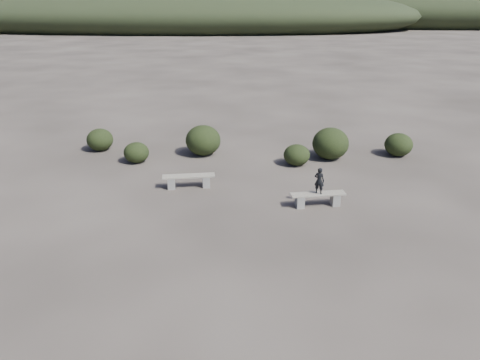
{
  "coord_description": "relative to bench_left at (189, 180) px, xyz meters",
  "views": [
    {
      "loc": [
        1.36,
        -11.06,
        6.95
      ],
      "look_at": [
        0.23,
        3.5,
        1.1
      ],
      "focal_mm": 35.0,
      "sensor_mm": 36.0,
      "label": 1
    }
  ],
  "objects": [
    {
      "name": "bench_left",
      "position": [
        0.0,
        0.0,
        0.0
      ],
      "size": [
        2.03,
        0.8,
        0.5
      ],
      "rotation": [
        0.0,
        0.0,
        0.2
      ],
      "color": "slate",
      "rests_on": "ground"
    },
    {
      "name": "seated_person",
      "position": [
        4.81,
        -1.31,
        0.65
      ],
      "size": [
        0.4,
        0.32,
        0.95
      ],
      "primitive_type": "imported",
      "rotation": [
        0.0,
        0.0,
        2.82
      ],
      "color": "black",
      "rests_on": "bench_right"
    },
    {
      "name": "shrub_f",
      "position": [
        -5.0,
        4.22,
        0.22
      ],
      "size": [
        1.23,
        1.23,
        1.04
      ],
      "primitive_type": "ellipsoid",
      "color": "black",
      "rests_on": "ground"
    },
    {
      "name": "bench_right",
      "position": [
        4.79,
        -1.31,
        -0.01
      ],
      "size": [
        1.96,
        0.81,
        0.48
      ],
      "rotation": [
        0.0,
        0.0,
        0.22
      ],
      "color": "slate",
      "rests_on": "ground"
    },
    {
      "name": "shrub_a",
      "position": [
        -2.81,
        2.68,
        0.15
      ],
      "size": [
        1.1,
        1.1,
        0.9
      ],
      "primitive_type": "ellipsoid",
      "color": "black",
      "rests_on": "ground"
    },
    {
      "name": "shrub_d",
      "position": [
        5.73,
        3.85,
        0.41
      ],
      "size": [
        1.62,
        1.62,
        1.42
      ],
      "primitive_type": "ellipsoid",
      "color": "black",
      "rests_on": "ground"
    },
    {
      "name": "shrub_b",
      "position": [
        -0.03,
        3.95,
        0.39
      ],
      "size": [
        1.61,
        1.61,
        1.38
      ],
      "primitive_type": "ellipsoid",
      "color": "black",
      "rests_on": "ground"
    },
    {
      "name": "shrub_e",
      "position": [
        8.88,
        4.5,
        0.22
      ],
      "size": [
        1.26,
        1.26,
        1.05
      ],
      "primitive_type": "ellipsoid",
      "color": "black",
      "rests_on": "ground"
    },
    {
      "name": "ground",
      "position": [
        1.88,
        -5.32,
        -0.3
      ],
      "size": [
        1200.0,
        1200.0,
        0.0
      ],
      "primitive_type": "plane",
      "color": "#302A25",
      "rests_on": "ground"
    },
    {
      "name": "shrub_c",
      "position": [
        4.2,
        2.88,
        0.15
      ],
      "size": [
        1.14,
        1.14,
        0.91
      ],
      "primitive_type": "ellipsoid",
      "color": "black",
      "rests_on": "ground"
    }
  ]
}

